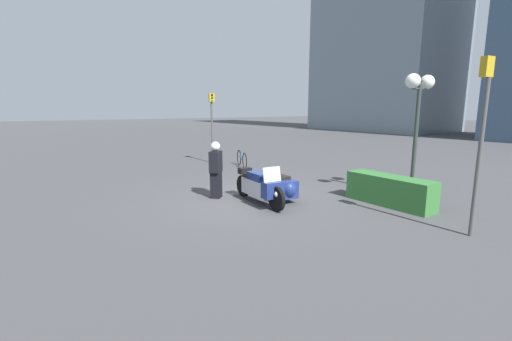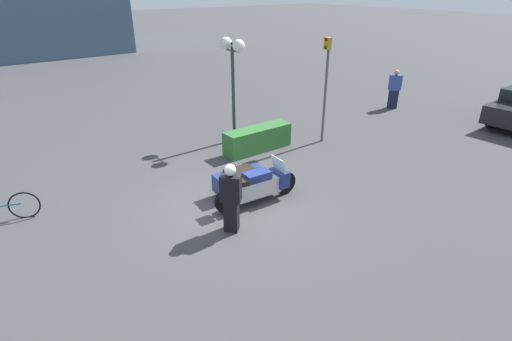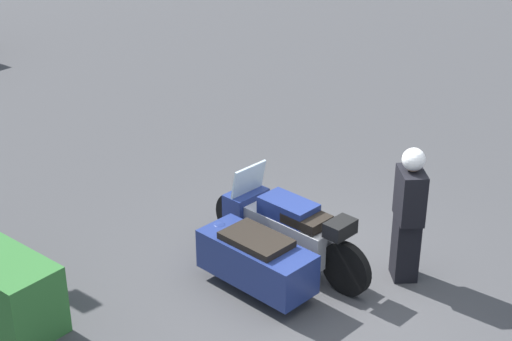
% 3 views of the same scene
% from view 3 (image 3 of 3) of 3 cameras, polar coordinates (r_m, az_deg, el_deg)
% --- Properties ---
extents(ground_plane, '(160.00, 160.00, 0.00)m').
position_cam_3_polar(ground_plane, '(9.53, 4.97, -8.68)').
color(ground_plane, '#424244').
extents(police_motorcycle, '(2.51, 1.40, 1.16)m').
position_cam_3_polar(police_motorcycle, '(9.54, 0.70, -5.20)').
color(police_motorcycle, black).
rests_on(police_motorcycle, ground).
extents(officer_rider, '(0.53, 0.54, 1.72)m').
position_cam_3_polar(officer_rider, '(9.46, 11.05, -2.93)').
color(officer_rider, black).
rests_on(officer_rider, ground).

